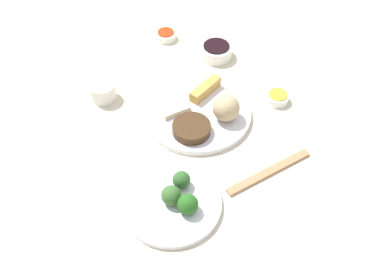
% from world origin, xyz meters
% --- Properties ---
extents(tabletop, '(2.20, 2.20, 0.02)m').
position_xyz_m(tabletop, '(0.00, 0.00, 0.01)').
color(tabletop, beige).
rests_on(tabletop, ground).
extents(main_plate, '(0.28, 0.28, 0.02)m').
position_xyz_m(main_plate, '(-0.00, 0.02, 0.03)').
color(main_plate, white).
rests_on(main_plate, tabletop).
extents(rice_scoop, '(0.07, 0.07, 0.07)m').
position_xyz_m(rice_scoop, '(-0.07, -0.00, 0.07)').
color(rice_scoop, tan).
rests_on(rice_scoop, main_plate).
extents(spring_roll, '(0.04, 0.11, 0.03)m').
position_xyz_m(spring_roll, '(0.02, -0.05, 0.05)').
color(spring_roll, gold).
rests_on(spring_roll, main_plate).
extents(crab_rangoon_wonton, '(0.10, 0.10, 0.01)m').
position_xyz_m(crab_rangoon_wonton, '(0.07, 0.04, 0.04)').
color(crab_rangoon_wonton, beige).
rests_on(crab_rangoon_wonton, main_plate).
extents(stir_fry_heap, '(0.10, 0.10, 0.02)m').
position_xyz_m(stir_fry_heap, '(-0.03, 0.09, 0.05)').
color(stir_fry_heap, '#3F2914').
rests_on(stir_fry_heap, main_plate).
extents(broccoli_plate, '(0.22, 0.22, 0.01)m').
position_xyz_m(broccoli_plate, '(-0.11, 0.29, 0.03)').
color(broccoli_plate, white).
rests_on(broccoli_plate, tabletop).
extents(broccoli_floret_0, '(0.05, 0.05, 0.05)m').
position_xyz_m(broccoli_floret_0, '(-0.11, 0.29, 0.06)').
color(broccoli_floret_0, '#35622B').
rests_on(broccoli_floret_0, broccoli_plate).
extents(broccoli_floret_1, '(0.05, 0.05, 0.05)m').
position_xyz_m(broccoli_floret_1, '(-0.15, 0.29, 0.06)').
color(broccoli_floret_1, '#255F1D').
rests_on(broccoli_floret_1, broccoli_plate).
extents(broccoli_floret_2, '(0.04, 0.04, 0.04)m').
position_xyz_m(broccoli_floret_2, '(-0.10, 0.24, 0.05)').
color(broccoli_floret_2, '#2D5A28').
rests_on(broccoli_floret_2, broccoli_plate).
extents(soy_sauce_bowl, '(0.09, 0.09, 0.04)m').
position_xyz_m(soy_sauce_bowl, '(0.09, -0.22, 0.04)').
color(soy_sauce_bowl, white).
rests_on(soy_sauce_bowl, tabletop).
extents(soy_sauce_bowl_liquid, '(0.08, 0.08, 0.00)m').
position_xyz_m(soy_sauce_bowl_liquid, '(0.09, -0.22, 0.06)').
color(soy_sauce_bowl_liquid, black).
rests_on(soy_sauce_bowl_liquid, soy_sauce_bowl).
extents(sauce_ramekin_hot_mustard, '(0.06, 0.06, 0.02)m').
position_xyz_m(sauce_ramekin_hot_mustard, '(-0.15, -0.15, 0.03)').
color(sauce_ramekin_hot_mustard, white).
rests_on(sauce_ramekin_hot_mustard, tabletop).
extents(sauce_ramekin_hot_mustard_liquid, '(0.05, 0.05, 0.00)m').
position_xyz_m(sauce_ramekin_hot_mustard_liquid, '(-0.15, -0.15, 0.04)').
color(sauce_ramekin_hot_mustard_liquid, yellow).
rests_on(sauce_ramekin_hot_mustard_liquid, sauce_ramekin_hot_mustard).
extents(sauce_ramekin_sweet_and_sour, '(0.06, 0.06, 0.02)m').
position_xyz_m(sauce_ramekin_sweet_and_sour, '(0.26, -0.21, 0.03)').
color(sauce_ramekin_sweet_and_sour, white).
rests_on(sauce_ramekin_sweet_and_sour, tabletop).
extents(sauce_ramekin_sweet_and_sour_liquid, '(0.05, 0.05, 0.00)m').
position_xyz_m(sauce_ramekin_sweet_and_sour_liquid, '(0.26, -0.21, 0.04)').
color(sauce_ramekin_sweet_and_sour_liquid, red).
rests_on(sauce_ramekin_sweet_and_sour_liquid, sauce_ramekin_sweet_and_sour).
extents(teacup, '(0.07, 0.07, 0.05)m').
position_xyz_m(teacup, '(0.25, 0.10, 0.04)').
color(teacup, silver).
rests_on(teacup, tabletop).
extents(chopsticks_pair, '(0.12, 0.22, 0.01)m').
position_xyz_m(chopsticks_pair, '(-0.25, 0.09, 0.02)').
color(chopsticks_pair, '#AC7A50').
rests_on(chopsticks_pair, tabletop).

